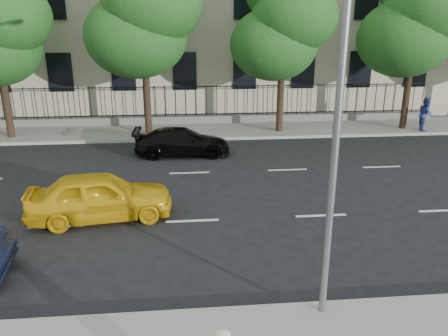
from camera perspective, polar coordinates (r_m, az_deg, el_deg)
The scene contains 11 objects.
ground at distance 11.13m, azimuth -3.81°, elevation -12.37°, with size 120.00×120.00×0.00m, color black.
far_sidewalk at distance 24.23m, azimuth -4.89°, elevation 4.88°, with size 60.00×4.00×0.15m, color gray.
lane_markings at distance 15.40m, azimuth -4.38°, elevation -3.33°, with size 49.60×4.62×0.01m, color silver, non-canonical shape.
iron_fence at distance 25.77m, azimuth -4.98°, elevation 6.99°, with size 30.00×0.50×2.20m.
street_light at distance 8.27m, azimuth 13.96°, elevation 14.17°, with size 0.25×3.32×8.05m.
tree_c at distance 23.02m, azimuth -10.51°, elevation 19.86°, with size 5.89×5.50×9.80m.
tree_d at distance 23.52m, azimuth 7.78°, elevation 18.55°, with size 5.34×4.94×8.84m.
tree_e at distance 26.00m, azimuth 23.82°, elevation 18.00°, with size 5.71×5.31×9.46m.
yellow_taxi at distance 13.71m, azimuth -15.88°, elevation -3.55°, with size 1.72×4.29×1.46m, color yellow.
black_sedan at distance 19.77m, azimuth -5.48°, elevation 3.43°, with size 1.75×4.30×1.25m, color black.
pedestrian_far at distance 26.06m, azimuth 24.82°, elevation 6.39°, with size 0.87×0.68×1.79m, color navy.
Camera 1 is at (-0.19, -9.57, 5.67)m, focal length 35.00 mm.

